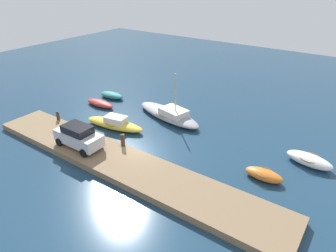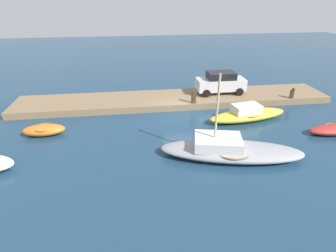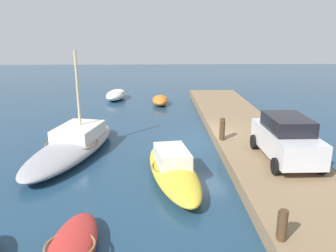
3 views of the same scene
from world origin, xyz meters
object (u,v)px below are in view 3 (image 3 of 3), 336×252
Objects in this scene: rowboat_red at (70,251)px; mooring_post_west at (283,225)px; motorboat_yellow at (173,168)px; mooring_post_mid_west at (280,224)px; rowboat_white at (116,95)px; sailboat_grey at (73,145)px; parked_car at (286,138)px; mooring_post_mid_east at (223,130)px; dinghy_orange at (160,100)px; mooring_post_east at (222,129)px.

mooring_post_west is (0.01, -5.36, 0.63)m from rowboat_red.
mooring_post_mid_west is (-4.72, -2.56, 0.41)m from motorboat_yellow.
rowboat_white is 21.92m from mooring_post_mid_west.
sailboat_grey reaches higher than parked_car.
rowboat_white is at bearing 3.35° from rowboat_red.
mooring_post_mid_east is (8.22, -5.36, 0.71)m from rowboat_red.
sailboat_grey is at bearing 42.28° from mooring_post_west.
mooring_post_east is (-10.50, -2.95, 0.68)m from dinghy_orange.
parked_car reaches higher than rowboat_white.
mooring_post_east is at bearing 0.00° from mooring_post_mid_west.
mooring_post_west is 5.91m from parked_car.
sailboat_grey reaches higher than rowboat_white.
motorboat_yellow is at bearing -179.07° from dinghy_orange.
rowboat_red is at bearing 90.12° from mooring_post_west.
sailboat_grey is 7.15m from mooring_post_mid_east.
rowboat_red is at bearing 146.89° from mooring_post_mid_east.
mooring_post_east is at bearing -164.98° from dinghy_orange.
motorboat_yellow is at bearing 27.70° from mooring_post_west.
rowboat_red is (-7.85, -1.76, -0.17)m from sailboat_grey.
mooring_post_east is at bearing 0.00° from mooring_post_west.
parked_car is (-15.52, -8.70, 1.05)m from rowboat_white.
rowboat_red is 4.36× the size of mooring_post_west.
dinghy_orange is (11.03, -4.18, -0.12)m from sailboat_grey.
rowboat_white is at bearing 58.86° from dinghy_orange.
parked_car is at bearing -142.56° from mooring_post_mid_east.
rowboat_white is at bearing 10.52° from sailboat_grey.
mooring_post_west is 8.21m from mooring_post_mid_east.
rowboat_white is 17.83m from parked_car.
mooring_post_west is at bearing 180.00° from mooring_post_mid_east.
mooring_post_east is (-12.67, -6.64, 0.63)m from rowboat_white.
motorboat_yellow is 4.37m from mooring_post_east.
mooring_post_west is (-18.86, -2.95, 0.57)m from dinghy_orange.
mooring_post_mid_west is at bearing 180.00° from mooring_post_mid_east.
rowboat_white is at bearing 17.63° from mooring_post_mid_west.
rowboat_white is at bearing 17.52° from mooring_post_west.
parked_car is at bearing -142.16° from rowboat_white.
mooring_post_east is at bearing -143.79° from rowboat_white.
rowboat_red is (-4.88, 2.80, -0.16)m from motorboat_yellow.
mooring_post_mid_west is at bearing -153.81° from rowboat_white.
mooring_post_west is 1.17× the size of mooring_post_mid_west.
parked_car is (-2.70, -2.07, 0.45)m from mooring_post_mid_east.
motorboat_yellow reaches higher than rowboat_red.
dinghy_orange is 2.52× the size of mooring_post_east.
mooring_post_mid_west reaches higher than motorboat_yellow.
mooring_post_east reaches higher than motorboat_yellow.
sailboat_grey is 3.10× the size of dinghy_orange.
mooring_post_west is 0.84× the size of mooring_post_mid_east.
rowboat_red is 3.68× the size of mooring_post_mid_east.
dinghy_orange is at bearing 15.67° from mooring_post_east.
dinghy_orange is at bearing -111.93° from rowboat_white.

